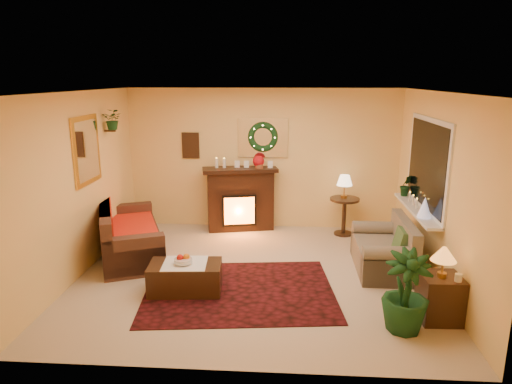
# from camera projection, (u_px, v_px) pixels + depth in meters

# --- Properties ---
(floor) EXTENTS (5.00, 5.00, 0.00)m
(floor) POSITION_uv_depth(u_px,v_px,m) (254.00, 274.00, 6.63)
(floor) COLOR beige
(floor) RESTS_ON ground
(ceiling) EXTENTS (5.00, 5.00, 0.00)m
(ceiling) POSITION_uv_depth(u_px,v_px,m) (254.00, 92.00, 5.99)
(ceiling) COLOR white
(ceiling) RESTS_ON ground
(wall_back) EXTENTS (5.00, 5.00, 0.00)m
(wall_back) POSITION_uv_depth(u_px,v_px,m) (263.00, 159.00, 8.48)
(wall_back) COLOR #EFD88C
(wall_back) RESTS_ON ground
(wall_front) EXTENTS (5.00, 5.00, 0.00)m
(wall_front) POSITION_uv_depth(u_px,v_px,m) (237.00, 246.00, 4.13)
(wall_front) COLOR #EFD88C
(wall_front) RESTS_ON ground
(wall_left) EXTENTS (4.50, 4.50, 0.00)m
(wall_left) POSITION_uv_depth(u_px,v_px,m) (79.00, 185.00, 6.47)
(wall_left) COLOR #EFD88C
(wall_left) RESTS_ON ground
(wall_right) EXTENTS (4.50, 4.50, 0.00)m
(wall_right) POSITION_uv_depth(u_px,v_px,m) (439.00, 191.00, 6.14)
(wall_right) COLOR #EFD88C
(wall_right) RESTS_ON ground
(area_rug) EXTENTS (2.69, 2.14, 0.01)m
(area_rug) POSITION_uv_depth(u_px,v_px,m) (239.00, 291.00, 6.11)
(area_rug) COLOR #4F0F0D
(area_rug) RESTS_ON floor
(sofa) EXTENTS (1.55, 2.15, 0.85)m
(sofa) POSITION_uv_depth(u_px,v_px,m) (130.00, 229.00, 7.28)
(sofa) COLOR #55351B
(sofa) RESTS_ON floor
(red_throw) EXTENTS (0.77, 1.24, 0.02)m
(red_throw) POSITION_uv_depth(u_px,v_px,m) (131.00, 224.00, 7.44)
(red_throw) COLOR red
(red_throw) RESTS_ON sofa
(fireplace) EXTENTS (1.26, 0.63, 1.11)m
(fireplace) POSITION_uv_depth(u_px,v_px,m) (240.00, 201.00, 8.49)
(fireplace) COLOR black
(fireplace) RESTS_ON floor
(poinsettia) EXTENTS (0.21, 0.21, 0.21)m
(poinsettia) POSITION_uv_depth(u_px,v_px,m) (258.00, 161.00, 8.28)
(poinsettia) COLOR red
(poinsettia) RESTS_ON fireplace
(mantel_candle_a) EXTENTS (0.06, 0.06, 0.19)m
(mantel_candle_a) POSITION_uv_depth(u_px,v_px,m) (217.00, 163.00, 8.30)
(mantel_candle_a) COLOR #FBF2CE
(mantel_candle_a) RESTS_ON fireplace
(mantel_candle_b) EXTENTS (0.06, 0.06, 0.18)m
(mantel_candle_b) POSITION_uv_depth(u_px,v_px,m) (224.00, 163.00, 8.30)
(mantel_candle_b) COLOR #FFF3CF
(mantel_candle_b) RESTS_ON fireplace
(mantel_mirror) EXTENTS (0.92, 0.02, 0.72)m
(mantel_mirror) POSITION_uv_depth(u_px,v_px,m) (263.00, 138.00, 8.37)
(mantel_mirror) COLOR white
(mantel_mirror) RESTS_ON wall_back
(wreath) EXTENTS (0.55, 0.11, 0.55)m
(wreath) POSITION_uv_depth(u_px,v_px,m) (263.00, 137.00, 8.32)
(wreath) COLOR #194719
(wreath) RESTS_ON wall_back
(wall_art) EXTENTS (0.32, 0.03, 0.48)m
(wall_art) POSITION_uv_depth(u_px,v_px,m) (191.00, 145.00, 8.49)
(wall_art) COLOR #381E11
(wall_art) RESTS_ON wall_back
(gold_mirror) EXTENTS (0.03, 0.84, 1.00)m
(gold_mirror) POSITION_uv_depth(u_px,v_px,m) (86.00, 150.00, 6.65)
(gold_mirror) COLOR gold
(gold_mirror) RESTS_ON wall_left
(hanging_plant) EXTENTS (0.33, 0.28, 0.36)m
(hanging_plant) POSITION_uv_depth(u_px,v_px,m) (114.00, 129.00, 7.31)
(hanging_plant) COLOR #194719
(hanging_plant) RESTS_ON wall_left
(loveseat) EXTENTS (0.77, 1.32, 0.76)m
(loveseat) POSITION_uv_depth(u_px,v_px,m) (383.00, 243.00, 6.71)
(loveseat) COLOR tan
(loveseat) RESTS_ON floor
(window_frame) EXTENTS (0.03, 1.86, 1.36)m
(window_frame) POSITION_uv_depth(u_px,v_px,m) (427.00, 165.00, 6.62)
(window_frame) COLOR white
(window_frame) RESTS_ON wall_right
(window_glass) EXTENTS (0.02, 1.70, 1.22)m
(window_glass) POSITION_uv_depth(u_px,v_px,m) (426.00, 165.00, 6.62)
(window_glass) COLOR black
(window_glass) RESTS_ON wall_right
(window_sill) EXTENTS (0.22, 1.86, 0.04)m
(window_sill) POSITION_uv_depth(u_px,v_px,m) (416.00, 210.00, 6.79)
(window_sill) COLOR white
(window_sill) RESTS_ON wall_right
(mini_tree) EXTENTS (0.19, 0.19, 0.29)m
(mini_tree) POSITION_uv_depth(u_px,v_px,m) (425.00, 207.00, 6.30)
(mini_tree) COLOR silver
(mini_tree) RESTS_ON window_sill
(sill_plant) EXTENTS (0.25, 0.20, 0.46)m
(sill_plant) POSITION_uv_depth(u_px,v_px,m) (406.00, 184.00, 7.45)
(sill_plant) COLOR #165818
(sill_plant) RESTS_ON window_sill
(side_table_round) EXTENTS (0.59, 0.59, 0.68)m
(side_table_round) POSITION_uv_depth(u_px,v_px,m) (344.00, 217.00, 8.24)
(side_table_round) COLOR black
(side_table_round) RESTS_ON floor
(lamp_cream) EXTENTS (0.28, 0.28, 0.42)m
(lamp_cream) POSITION_uv_depth(u_px,v_px,m) (344.00, 187.00, 8.11)
(lamp_cream) COLOR #FFDAAD
(lamp_cream) RESTS_ON side_table_round
(end_table_square) EXTENTS (0.47, 0.47, 0.55)m
(end_table_square) POSITION_uv_depth(u_px,v_px,m) (440.00, 298.00, 5.34)
(end_table_square) COLOR black
(end_table_square) RESTS_ON floor
(lamp_tiffany) EXTENTS (0.29, 0.29, 0.42)m
(lamp_tiffany) POSITION_uv_depth(u_px,v_px,m) (443.00, 262.00, 5.19)
(lamp_tiffany) COLOR #FFA435
(lamp_tiffany) RESTS_ON end_table_square
(coffee_table) EXTENTS (0.98, 0.59, 0.40)m
(coffee_table) POSITION_uv_depth(u_px,v_px,m) (185.00, 277.00, 6.05)
(coffee_table) COLOR #311E12
(coffee_table) RESTS_ON floor
(fruit_bowl) EXTENTS (0.24, 0.24, 0.05)m
(fruit_bowl) POSITION_uv_depth(u_px,v_px,m) (183.00, 261.00, 5.97)
(fruit_bowl) COLOR silver
(fruit_bowl) RESTS_ON coffee_table
(floor_palm) EXTENTS (1.64, 1.64, 2.81)m
(floor_palm) POSITION_uv_depth(u_px,v_px,m) (406.00, 293.00, 5.07)
(floor_palm) COLOR #276023
(floor_palm) RESTS_ON floor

